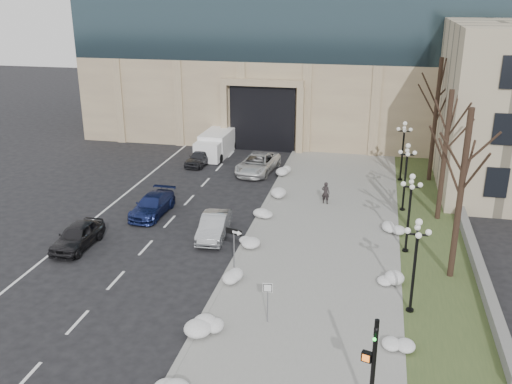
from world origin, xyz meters
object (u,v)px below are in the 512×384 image
at_px(lamppost_b, 410,203).
at_px(traffic_signal, 372,371).
at_px(lamppost_c, 406,168).
at_px(car_d, 258,163).
at_px(one_way_sign, 236,238).
at_px(car_a, 77,236).
at_px(keep_sign, 268,294).
at_px(lamppost_d, 403,143).
at_px(car_c, 152,205).
at_px(lamppost_a, 416,253).
at_px(pedestrian, 326,193).
at_px(car_e, 200,158).
at_px(car_b, 214,226).
at_px(box_truck, 217,144).

bearing_deg(lamppost_b, traffic_signal, -96.97).
xyz_separation_m(lamppost_b, lamppost_c, (0.00, 6.50, 0.00)).
xyz_separation_m(car_d, one_way_sign, (2.58, -17.57, 1.44)).
height_order(car_a, keep_sign, keep_sign).
distance_m(lamppost_b, lamppost_c, 6.50).
distance_m(car_d, lamppost_c, 13.20).
bearing_deg(lamppost_d, car_c, -147.08).
height_order(lamppost_a, lamppost_b, same).
bearing_deg(pedestrian, car_d, -32.29).
xyz_separation_m(car_c, traffic_signal, (14.61, -16.41, 1.35)).
distance_m(one_way_sign, keep_sign, 4.82).
distance_m(pedestrian, lamppost_d, 8.54).
height_order(car_e, lamppost_a, lamppost_a).
xyz_separation_m(car_c, lamppost_a, (16.32, -8.94, 2.40)).
bearing_deg(car_e, one_way_sign, -58.89).
xyz_separation_m(one_way_sign, lamppost_c, (8.76, 11.22, 0.87)).
relative_size(car_e, lamppost_a, 0.80).
bearing_deg(car_b, lamppost_c, 25.75).
bearing_deg(lamppost_a, box_truck, 124.08).
xyz_separation_m(pedestrian, keep_sign, (-1.10, -15.44, 0.63)).
xyz_separation_m(car_b, keep_sign, (4.98, -8.64, 0.82)).
height_order(car_d, traffic_signal, traffic_signal).
bearing_deg(car_a, lamppost_a, -9.09).
relative_size(car_e, lamppost_d, 0.80).
relative_size(box_truck, keep_sign, 3.16).
bearing_deg(lamppost_b, car_c, 171.51).
xyz_separation_m(car_e, keep_sign, (10.25, -22.68, 0.89)).
xyz_separation_m(one_way_sign, traffic_signal, (7.05, -9.25, -0.18)).
distance_m(car_a, lamppost_b, 19.09).
distance_m(car_c, keep_sign, 15.09).
bearing_deg(keep_sign, car_e, 109.35).
distance_m(traffic_signal, lamppost_c, 20.57).
bearing_deg(car_e, traffic_signal, -53.59).
height_order(car_a, pedestrian, pedestrian).
distance_m(box_truck, lamppost_a, 28.70).
bearing_deg(lamppost_b, lamppost_c, 90.00).
bearing_deg(traffic_signal, car_b, 142.04).
height_order(car_b, car_d, car_d).
relative_size(car_d, lamppost_b, 1.16).
relative_size(car_e, one_way_sign, 1.42).
distance_m(car_a, lamppost_a, 19.09).
bearing_deg(lamppost_b, lamppost_d, 90.00).
bearing_deg(traffic_signal, car_a, 164.87).
distance_m(car_a, car_c, 6.15).
height_order(car_e, keep_sign, keep_sign).
distance_m(car_d, lamppost_a, 22.54).
relative_size(car_b, lamppost_b, 0.90).
relative_size(car_e, lamppost_c, 0.80).
xyz_separation_m(car_e, lamppost_d, (16.58, -0.85, 2.43)).
relative_size(car_a, pedestrian, 2.74).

